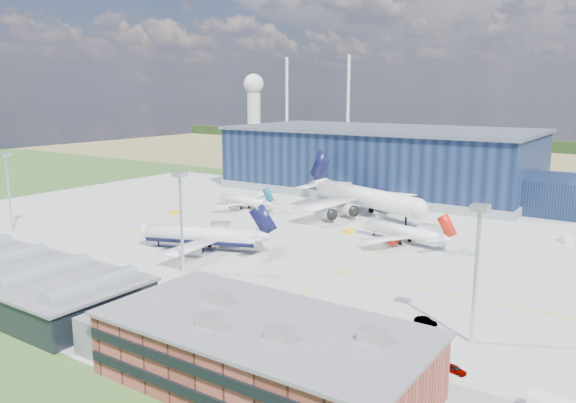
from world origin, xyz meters
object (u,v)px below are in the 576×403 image
object	(u,v)px
car_b	(426,321)
light_mast_east	(477,251)
car_a	(455,369)
light_mast_west	(8,179)
light_mast_center	(181,206)
gse_cart_a	(381,216)
hangar	(386,163)
gse_cart_b	(260,194)
airliner_navy	(200,226)
gse_tug_c	(349,231)
gse_tug_b	(167,295)
airliner_red	(403,225)
airliner_widebody	(366,187)
gse_van_b	(567,239)
gse_tug_a	(174,212)
ops_building	(263,353)
airliner_regional	(243,196)

from	to	relation	value
car_b	light_mast_east	bearing A→B (deg)	-98.08
car_a	light_mast_west	bearing A→B (deg)	97.72
light_mast_center	light_mast_east	world-z (taller)	same
gse_cart_a	car_b	size ratio (longest dim) A/B	0.80
light_mast_center	gse_cart_a	distance (m)	78.95
hangar	gse_cart_b	size ratio (longest dim) A/B	45.74
airliner_navy	gse_tug_c	distance (m)	43.88
gse_tug_b	car_a	size ratio (longest dim) A/B	0.91
light_mast_center	airliner_red	distance (m)	61.21
light_mast_east	gse_tug_b	bearing A→B (deg)	-166.29
gse_tug_b	gse_cart_b	world-z (taller)	gse_tug_b
airliner_widebody	gse_van_b	world-z (taller)	airliner_widebody
car_a	gse_tug_a	bearing A→B (deg)	76.72
ops_building	gse_tug_a	xyz separation A→B (m)	(-91.47, 72.94, -4.12)
light_mast_center	car_a	bearing A→B (deg)	-9.92
airliner_navy	hangar	bearing A→B (deg)	-111.82
airliner_red	gse_tug_a	xyz separation A→B (m)	(-77.49, -8.79, -4.36)
airliner_navy	airliner_widebody	size ratio (longest dim) A/B	0.66
gse_tug_b	gse_cart_b	bearing A→B (deg)	145.92
ops_building	gse_cart_a	distance (m)	111.04
gse_tug_c	car_a	size ratio (longest dim) A/B	0.88
hangar	airliner_navy	size ratio (longest dim) A/B	3.78
light_mast_west	gse_cart_a	bearing A→B (deg)	42.47
airliner_widebody	gse_tug_b	bearing A→B (deg)	-67.09
gse_van_b	gse_cart_b	size ratio (longest dim) A/B	1.48
gse_tug_b	airliner_regional	bearing A→B (deg)	146.90
light_mast_east	airliner_widebody	size ratio (longest dim) A/B	0.39
hangar	ops_building	world-z (taller)	hangar
light_mast_east	gse_tug_c	bearing A→B (deg)	134.00
light_mast_east	airliner_red	world-z (taller)	light_mast_east
gse_tug_b	car_a	world-z (taller)	gse_tug_b
airliner_widebody	gse_tug_a	world-z (taller)	airliner_widebody
gse_tug_b	hangar	bearing A→B (deg)	124.80
light_mast_west	airliner_navy	world-z (taller)	light_mast_west
gse_cart_a	car_a	xyz separation A→B (m)	(52.51, -87.92, -0.09)
airliner_regional	car_a	xyz separation A→B (m)	(99.34, -75.11, -3.89)
airliner_navy	airliner_regional	size ratio (longest dim) A/B	1.39
ops_building	car_a	world-z (taller)	ops_building
light_mast_west	gse_van_b	xyz separation A→B (m)	(138.02, 76.86, -14.36)
hangar	gse_van_b	xyz separation A→B (m)	(75.21, -47.94, -10.54)
hangar	light_mast_center	xyz separation A→B (m)	(7.19, -124.80, 3.82)
light_mast_east	airliner_widebody	bearing A→B (deg)	126.63
hangar	gse_tug_c	bearing A→B (deg)	-73.47
light_mast_east	gse_tug_a	bearing A→B (deg)	158.93
hangar	light_mast_west	size ratio (longest dim) A/B	6.30
light_mast_west	gse_cart_a	size ratio (longest dim) A/B	7.21
airliner_navy	gse_cart_b	xyz separation A→B (m)	(-34.69, 71.07, -5.57)
airliner_navy	car_a	bearing A→B (deg)	139.26
airliner_widebody	gse_tug_c	world-z (taller)	airliner_widebody
airliner_red	hangar	bearing A→B (deg)	-48.99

